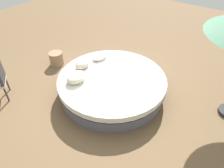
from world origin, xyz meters
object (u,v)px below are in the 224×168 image
at_px(throw_pillow_0, 100,56).
at_px(side_table, 56,59).
at_px(throw_pillow_1, 82,64).
at_px(throw_pillow_2, 76,77).
at_px(round_bed, 112,85).

height_order(throw_pillow_0, side_table, throw_pillow_0).
xyz_separation_m(throw_pillow_1, throw_pillow_2, (-0.51, -0.28, 0.01)).
bearing_deg(throw_pillow_2, throw_pillow_0, 9.81).
xyz_separation_m(throw_pillow_0, side_table, (-0.43, 1.37, -0.38)).
xyz_separation_m(throw_pillow_0, throw_pillow_2, (-1.11, -0.19, 0.03)).
bearing_deg(throw_pillow_1, side_table, 82.43).
height_order(round_bed, throw_pillow_0, throw_pillow_0).
xyz_separation_m(throw_pillow_1, side_table, (0.17, 1.28, -0.41)).
height_order(round_bed, throw_pillow_2, throw_pillow_2).
distance_m(round_bed, side_table, 2.15).
relative_size(round_bed, throw_pillow_2, 5.26).
bearing_deg(throw_pillow_1, throw_pillow_0, -8.19).
bearing_deg(side_table, throw_pillow_0, -72.51).
relative_size(round_bed, throw_pillow_1, 6.27).
bearing_deg(throw_pillow_2, round_bed, -44.33).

